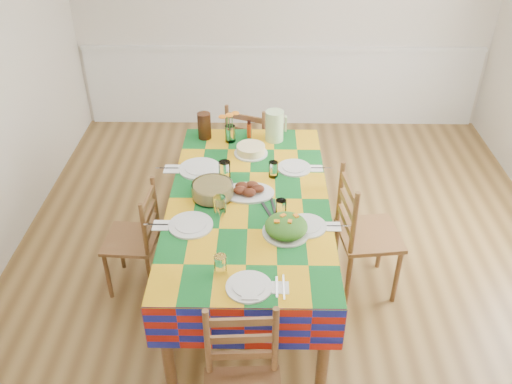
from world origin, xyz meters
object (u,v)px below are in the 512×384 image
dining_table (249,209)px  chair_right (363,235)px  tea_pitcher (204,126)px  green_pitcher (275,126)px  chair_left (136,239)px  chair_far (251,149)px  meat_platter (248,190)px

dining_table → chair_right: size_ratio=2.06×
dining_table → tea_pitcher: tea_pitcher is taller
green_pitcher → tea_pitcher: size_ratio=1.16×
green_pitcher → chair_left: bearing=-140.0°
chair_far → chair_left: (-0.80, -1.29, -0.02)m
tea_pitcher → chair_left: (-0.44, -0.87, -0.48)m
chair_far → chair_right: 1.54m
chair_left → chair_far: bearing=151.7°
dining_table → meat_platter: 0.13m
chair_left → chair_right: size_ratio=0.87×
tea_pitcher → chair_right: (1.19, -0.87, -0.41)m
chair_far → chair_left: chair_far is taller
meat_platter → tea_pitcher: bearing=114.9°
chair_far → chair_left: 1.52m
dining_table → chair_left: (-0.82, -0.00, -0.28)m
green_pitcher → tea_pitcher: bearing=177.2°
chair_far → chair_right: (0.83, -1.30, 0.04)m
green_pitcher → chair_left: green_pitcher is taller
dining_table → chair_left: bearing=-179.8°
chair_far → dining_table: bearing=111.5°
dining_table → green_pitcher: (0.18, 0.84, 0.21)m
dining_table → chair_far: 1.32m
dining_table → meat_platter: bearing=95.3°
chair_far → meat_platter: bearing=111.3°
tea_pitcher → green_pitcher: bearing=-2.8°
green_pitcher → chair_right: size_ratio=0.25×
green_pitcher → meat_platter: bearing=-103.6°
chair_far → chair_right: size_ratio=0.92×
dining_table → meat_platter: (-0.01, 0.06, 0.12)m
dining_table → tea_pitcher: bearing=113.7°
meat_platter → tea_pitcher: size_ratio=1.66×
dining_table → chair_left: chair_left is taller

